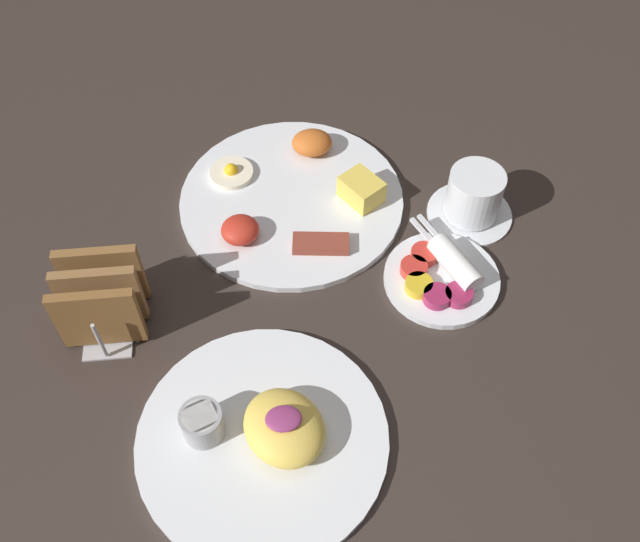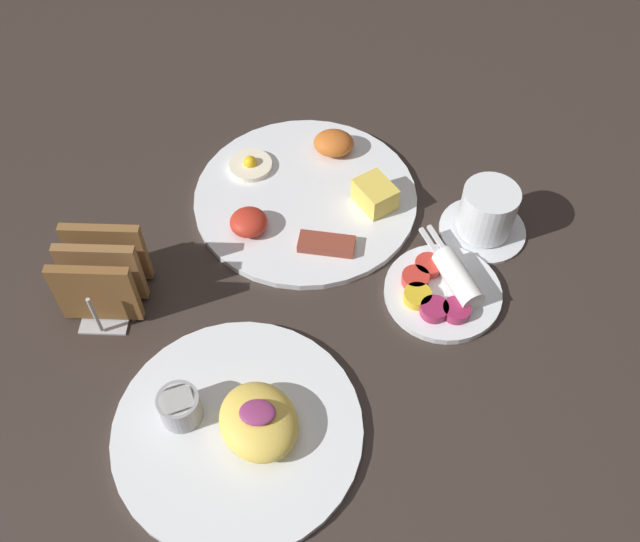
{
  "view_description": "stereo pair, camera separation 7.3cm",
  "coord_description": "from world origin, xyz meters",
  "px_view_note": "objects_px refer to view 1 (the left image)",
  "views": [
    {
      "loc": [
        -0.02,
        -0.51,
        0.76
      ],
      "look_at": [
        0.04,
        0.04,
        0.03
      ],
      "focal_mm": 40.0,
      "sensor_mm": 36.0,
      "label": 1
    },
    {
      "loc": [
        0.06,
        -0.51,
        0.76
      ],
      "look_at": [
        0.04,
        0.04,
        0.03
      ],
      "focal_mm": 40.0,
      "sensor_mm": 36.0,
      "label": 2
    }
  ],
  "objects_px": {
    "plate_breakfast": "(294,196)",
    "toast_rack": "(102,299)",
    "coffee_cup": "(473,197)",
    "plate_condiments": "(442,275)",
    "plate_foreground": "(263,434)"
  },
  "relations": [
    {
      "from": "plate_condiments",
      "to": "coffee_cup",
      "type": "bearing_deg",
      "value": 60.18
    },
    {
      "from": "plate_condiments",
      "to": "plate_foreground",
      "type": "bearing_deg",
      "value": -140.71
    },
    {
      "from": "plate_condiments",
      "to": "coffee_cup",
      "type": "relative_size",
      "value": 1.43
    },
    {
      "from": "plate_breakfast",
      "to": "toast_rack",
      "type": "distance_m",
      "value": 0.31
    },
    {
      "from": "coffee_cup",
      "to": "plate_foreground",
      "type": "bearing_deg",
      "value": -134.74
    },
    {
      "from": "plate_breakfast",
      "to": "toast_rack",
      "type": "height_order",
      "value": "toast_rack"
    },
    {
      "from": "plate_condiments",
      "to": "plate_foreground",
      "type": "distance_m",
      "value": 0.32
    },
    {
      "from": "plate_condiments",
      "to": "plate_foreground",
      "type": "xyz_separation_m",
      "value": [
        -0.24,
        -0.2,
        0.0
      ]
    },
    {
      "from": "plate_foreground",
      "to": "toast_rack",
      "type": "xyz_separation_m",
      "value": [
        -0.19,
        0.18,
        0.03
      ]
    },
    {
      "from": "plate_condiments",
      "to": "coffee_cup",
      "type": "distance_m",
      "value": 0.13
    },
    {
      "from": "plate_foreground",
      "to": "toast_rack",
      "type": "distance_m",
      "value": 0.26
    },
    {
      "from": "plate_breakfast",
      "to": "toast_rack",
      "type": "bearing_deg",
      "value": -143.84
    },
    {
      "from": "coffee_cup",
      "to": "plate_breakfast",
      "type": "bearing_deg",
      "value": 168.33
    },
    {
      "from": "toast_rack",
      "to": "coffee_cup",
      "type": "relative_size",
      "value": 0.97
    },
    {
      "from": "plate_breakfast",
      "to": "coffee_cup",
      "type": "bearing_deg",
      "value": -11.67
    }
  ]
}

